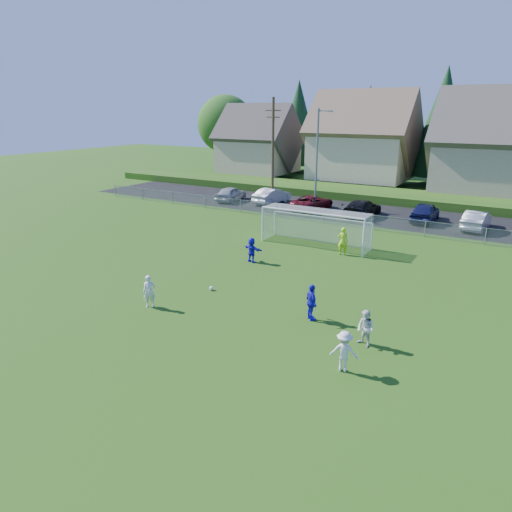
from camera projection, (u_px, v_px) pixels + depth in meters
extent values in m
plane|color=#193D0C|center=(154.00, 341.00, 18.37)|extent=(160.00, 160.00, 0.00)
plane|color=black|center=(368.00, 214.00, 40.83)|extent=(60.00, 60.00, 0.00)
cube|color=#1E420F|center=(391.00, 196.00, 46.83)|extent=(70.00, 6.00, 0.80)
sphere|color=white|center=(211.00, 288.00, 23.51)|extent=(0.22, 0.22, 0.22)
imported|color=silver|center=(149.00, 291.00, 21.35)|extent=(0.67, 0.65, 1.55)
imported|color=silver|center=(365.00, 329.00, 17.79)|extent=(0.90, 0.83, 1.50)
imported|color=silver|center=(344.00, 351.00, 16.09)|extent=(1.10, 0.78, 1.54)
imported|color=#1D15CA|center=(311.00, 302.00, 20.01)|extent=(0.99, 0.97, 1.66)
imported|color=#1D15CA|center=(252.00, 250.00, 27.70)|extent=(1.49, 0.79, 1.53)
imported|color=#A7E71B|center=(343.00, 241.00, 29.06)|extent=(0.71, 0.52, 1.80)
imported|color=#9EA0A5|center=(231.00, 194.00, 46.35)|extent=(2.11, 4.44, 1.47)
imported|color=#BABABA|center=(272.00, 196.00, 45.03)|extent=(2.06, 4.76, 1.52)
imported|color=#4D0812|center=(312.00, 203.00, 42.16)|extent=(2.90, 5.16, 1.36)
imported|color=black|center=(362.00, 208.00, 39.65)|extent=(2.36, 5.10, 1.44)
imported|color=#131642|center=(425.00, 212.00, 37.78)|extent=(2.00, 4.71, 1.59)
imported|color=#B5B5B5|center=(476.00, 220.00, 35.30)|extent=(1.87, 4.54, 1.46)
cylinder|color=white|center=(263.00, 224.00, 32.03)|extent=(0.12, 0.12, 2.44)
cylinder|color=white|center=(364.00, 238.00, 28.46)|extent=(0.12, 0.12, 2.44)
cylinder|color=white|center=(311.00, 213.00, 29.87)|extent=(7.30, 0.12, 0.12)
cylinder|color=white|center=(275.00, 223.00, 33.60)|extent=(0.08, 0.08, 1.80)
cylinder|color=white|center=(372.00, 237.00, 30.03)|extent=(0.08, 0.08, 1.80)
cylinder|color=white|center=(321.00, 217.00, 31.54)|extent=(7.30, 0.08, 0.08)
cube|color=silver|center=(321.00, 230.00, 31.82)|extent=(7.30, 0.02, 1.80)
cube|color=silver|center=(269.00, 221.00, 32.77)|extent=(0.02, 1.80, 2.44)
cube|color=silver|center=(368.00, 235.00, 29.20)|extent=(0.02, 1.80, 2.44)
cube|color=silver|center=(316.00, 210.00, 30.61)|extent=(7.30, 1.80, 0.02)
cube|color=gray|center=(347.00, 212.00, 35.98)|extent=(52.00, 0.03, 0.03)
cube|color=gray|center=(346.00, 219.00, 36.16)|extent=(52.00, 0.02, 1.14)
cylinder|color=gray|center=(115.00, 191.00, 48.86)|extent=(0.06, 0.06, 1.20)
cylinder|color=gray|center=(346.00, 219.00, 36.16)|extent=(0.06, 0.06, 1.20)
cylinder|color=slate|center=(317.00, 161.00, 40.42)|extent=(0.18, 0.18, 9.00)
cylinder|color=slate|center=(324.00, 111.00, 38.86)|extent=(1.20, 0.12, 0.12)
cube|color=slate|center=(331.00, 111.00, 38.58)|extent=(0.36, 0.18, 0.12)
cylinder|color=#473321|center=(273.00, 152.00, 43.53)|extent=(0.26, 0.26, 10.00)
cube|color=#473321|center=(273.00, 110.00, 42.36)|extent=(1.60, 0.10, 0.10)
cube|color=#473321|center=(273.00, 117.00, 42.55)|extent=(1.30, 0.10, 0.10)
cube|color=tan|center=(258.00, 155.00, 61.51)|extent=(9.00, 8.00, 4.50)
pyramid|color=#423D38|center=(258.00, 103.00, 59.46)|extent=(9.90, 8.80, 4.41)
cube|color=#C6B58E|center=(361.00, 156.00, 55.33)|extent=(11.00, 9.00, 5.50)
pyramid|color=brown|center=(366.00, 88.00, 52.96)|extent=(12.10, 9.90, 4.96)
cube|color=tan|center=(499.00, 166.00, 47.26)|extent=(12.00, 10.00, 5.00)
pyramid|color=#4C473F|center=(512.00, 84.00, 44.80)|extent=(13.20, 11.00, 5.52)
cylinder|color=#382616|center=(226.00, 157.00, 69.01)|extent=(0.36, 0.36, 3.96)
sphere|color=#2B5B19|center=(226.00, 124.00, 67.53)|extent=(8.36, 8.36, 8.36)
cylinder|color=#382616|center=(297.00, 168.00, 67.82)|extent=(0.30, 0.30, 1.20)
cone|color=#143819|center=(298.00, 123.00, 65.84)|extent=(6.76, 6.76, 11.70)
cylinder|color=#382616|center=(365.00, 172.00, 63.75)|extent=(0.30, 0.30, 1.20)
cone|color=#143819|center=(368.00, 127.00, 61.90)|extent=(6.24, 6.24, 10.80)
cylinder|color=#382616|center=(436.00, 180.00, 56.41)|extent=(0.30, 0.30, 1.20)
cone|color=#143819|center=(443.00, 122.00, 54.29)|extent=(7.28, 7.28, 12.60)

